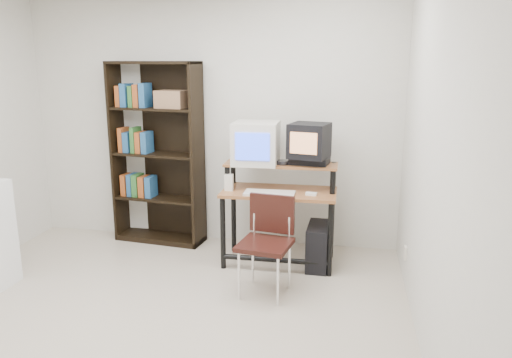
% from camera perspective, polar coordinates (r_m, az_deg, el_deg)
% --- Properties ---
extents(floor, '(4.00, 4.00, 0.01)m').
position_cam_1_polar(floor, '(3.98, -12.81, -16.45)').
color(floor, beige).
rests_on(floor, ground).
extents(back_wall, '(4.00, 0.01, 2.60)m').
position_cam_1_polar(back_wall, '(5.39, -5.15, 6.39)').
color(back_wall, beige).
rests_on(back_wall, floor).
extents(right_wall, '(0.01, 4.00, 2.60)m').
position_cam_1_polar(right_wall, '(3.26, 20.09, 1.01)').
color(right_wall, beige).
rests_on(right_wall, floor).
extents(computer_desk, '(1.09, 0.55, 0.98)m').
position_cam_1_polar(computer_desk, '(4.82, 2.69, -1.98)').
color(computer_desk, '#955A30').
rests_on(computer_desk, floor).
extents(crt_monitor, '(0.44, 0.45, 0.41)m').
position_cam_1_polar(crt_monitor, '(4.84, 0.01, 4.14)').
color(crt_monitor, beige).
rests_on(crt_monitor, computer_desk).
extents(vcr, '(0.39, 0.31, 0.08)m').
position_cam_1_polar(vcr, '(4.83, 6.16, 2.07)').
color(vcr, black).
rests_on(vcr, computer_desk).
extents(crt_tv, '(0.41, 0.41, 0.33)m').
position_cam_1_polar(crt_tv, '(4.76, 6.10, 4.38)').
color(crt_tv, black).
rests_on(crt_tv, vcr).
extents(cd_spindle, '(0.14, 0.14, 0.05)m').
position_cam_1_polar(cd_spindle, '(4.78, 3.04, 1.83)').
color(cd_spindle, '#26262B').
rests_on(cd_spindle, computer_desk).
extents(keyboard, '(0.47, 0.21, 0.03)m').
position_cam_1_polar(keyboard, '(4.66, 1.55, -1.72)').
color(keyboard, beige).
rests_on(keyboard, computer_desk).
extents(mousepad, '(0.25, 0.21, 0.01)m').
position_cam_1_polar(mousepad, '(4.68, 6.25, -1.93)').
color(mousepad, black).
rests_on(mousepad, computer_desk).
extents(mouse, '(0.11, 0.07, 0.03)m').
position_cam_1_polar(mouse, '(4.66, 6.33, -1.75)').
color(mouse, white).
rests_on(mouse, mousepad).
extents(desk_speaker, '(0.08, 0.08, 0.17)m').
position_cam_1_polar(desk_speaker, '(4.79, -3.10, -0.48)').
color(desk_speaker, beige).
rests_on(desk_speaker, computer_desk).
extents(pc_tower, '(0.21, 0.45, 0.42)m').
position_cam_1_polar(pc_tower, '(4.89, 7.10, -7.60)').
color(pc_tower, black).
rests_on(pc_tower, floor).
extents(school_chair, '(0.48, 0.48, 0.83)m').
position_cam_1_polar(school_chair, '(4.26, 1.33, -6.37)').
color(school_chair, black).
rests_on(school_chair, floor).
extents(bookshelf, '(1.01, 0.44, 1.95)m').
position_cam_1_polar(bookshelf, '(5.48, -11.14, 3.06)').
color(bookshelf, black).
rests_on(bookshelf, floor).
extents(wall_outlet, '(0.02, 0.08, 0.12)m').
position_cam_1_polar(wall_outlet, '(4.64, 16.70, -8.08)').
color(wall_outlet, beige).
rests_on(wall_outlet, right_wall).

